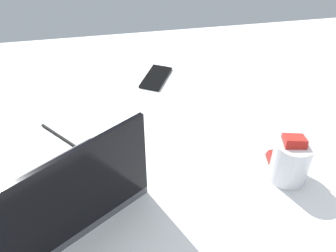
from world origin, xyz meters
TOP-DOWN VIEW (x-y plane):
  - bed_mattress at (0.00, 0.00)cm, footprint 180.00×140.00cm
  - laptop at (38.13, 13.76)cm, footprint 40.21×37.32cm
  - snack_cup at (-14.02, 12.31)cm, footprint 9.82×9.80cm
  - cell_phone at (10.84, -35.91)cm, footprint 12.51×15.56cm
  - charger_cable at (40.17, -10.69)cm, footprint 11.64×13.20cm

SIDE VIEW (x-z plane):
  - bed_mattress at x=0.00cm, z-range 0.00..18.00cm
  - charger_cable at x=40.17cm, z-range 18.00..18.60cm
  - cell_phone at x=10.84cm, z-range 18.00..18.80cm
  - laptop at x=38.13cm, z-range 10.91..33.91cm
  - snack_cup at x=-14.02cm, z-range 17.31..30.48cm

